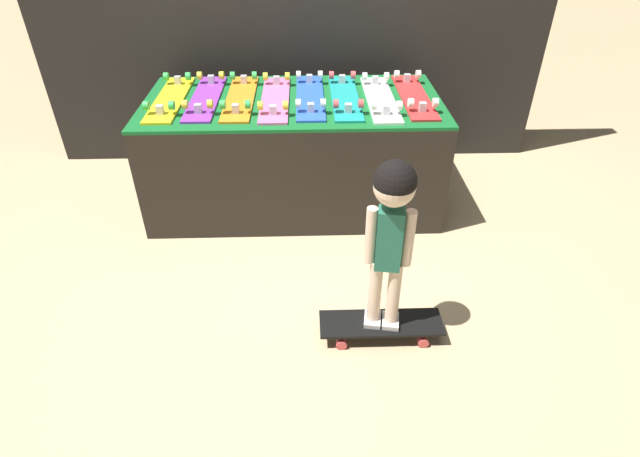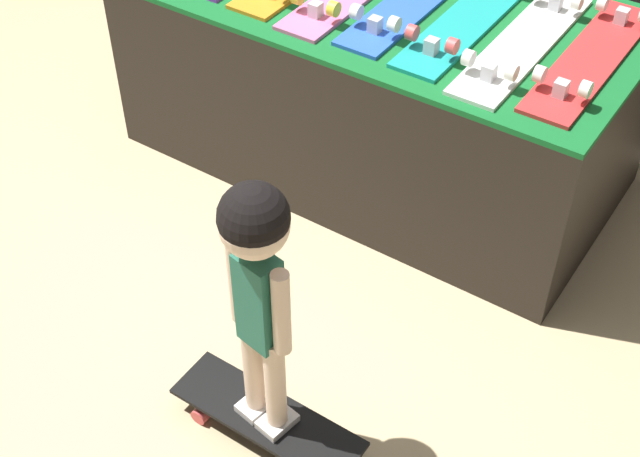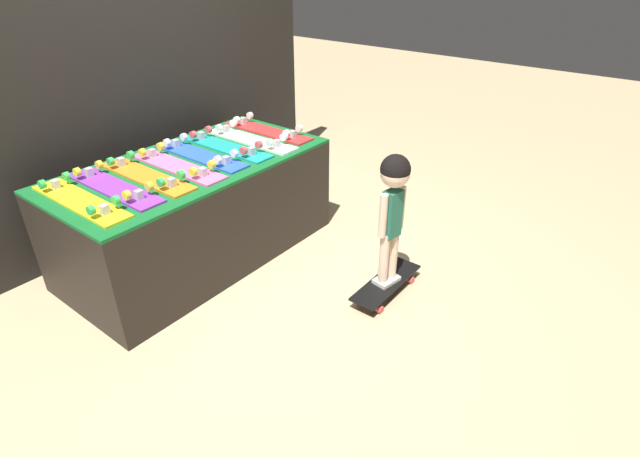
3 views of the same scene
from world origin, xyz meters
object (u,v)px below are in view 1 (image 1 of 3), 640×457
(skateboard_yellow_on_rack, at_px, (170,97))
(skateboard_purple_on_rack, at_px, (206,96))
(skateboard_on_floor, at_px, (381,325))
(child, at_px, (391,218))
(skateboard_teal_on_rack, at_px, (345,96))
(skateboard_blue_on_rack, at_px, (310,96))
(skateboard_red_on_rack, at_px, (414,95))
(skateboard_pink_on_rack, at_px, (275,97))
(skateboard_white_on_rack, at_px, (380,97))
(skateboard_orange_on_rack, at_px, (240,96))

(skateboard_yellow_on_rack, bearing_deg, skateboard_purple_on_rack, 2.82)
(skateboard_on_floor, distance_m, child, 0.63)
(skateboard_purple_on_rack, distance_m, skateboard_on_floor, 1.80)
(skateboard_teal_on_rack, relative_size, skateboard_on_floor, 1.31)
(skateboard_purple_on_rack, xyz_separation_m, skateboard_teal_on_rack, (0.88, -0.02, 0.00))
(child, bearing_deg, skateboard_blue_on_rack, 112.82)
(skateboard_red_on_rack, bearing_deg, skateboard_yellow_on_rack, 179.82)
(skateboard_teal_on_rack, height_order, skateboard_red_on_rack, same)
(skateboard_yellow_on_rack, bearing_deg, skateboard_pink_on_rack, -1.95)
(skateboard_pink_on_rack, bearing_deg, skateboard_yellow_on_rack, 178.05)
(skateboard_pink_on_rack, distance_m, skateboard_teal_on_rack, 0.44)
(skateboard_white_on_rack, bearing_deg, skateboard_blue_on_rack, 173.81)
(skateboard_orange_on_rack, bearing_deg, skateboard_pink_on_rack, -6.21)
(skateboard_yellow_on_rack, xyz_separation_m, skateboard_on_floor, (1.20, -1.34, -0.67))
(skateboard_yellow_on_rack, bearing_deg, skateboard_on_floor, -48.16)
(skateboard_white_on_rack, distance_m, child, 1.30)
(skateboard_blue_on_rack, distance_m, skateboard_white_on_rack, 0.44)
(skateboard_blue_on_rack, distance_m, skateboard_on_floor, 1.53)
(skateboard_yellow_on_rack, distance_m, skateboard_purple_on_rack, 0.22)
(skateboard_blue_on_rack, relative_size, child, 0.90)
(skateboard_purple_on_rack, bearing_deg, skateboard_red_on_rack, -0.69)
(skateboard_orange_on_rack, height_order, child, child)
(skateboard_teal_on_rack, relative_size, skateboard_white_on_rack, 1.00)
(skateboard_pink_on_rack, bearing_deg, skateboard_white_on_rack, -1.83)
(skateboard_white_on_rack, bearing_deg, child, -95.34)
(skateboard_yellow_on_rack, height_order, skateboard_white_on_rack, same)
(skateboard_blue_on_rack, distance_m, skateboard_red_on_rack, 0.66)
(skateboard_purple_on_rack, relative_size, skateboard_blue_on_rack, 1.00)
(skateboard_teal_on_rack, distance_m, child, 1.33)
(skateboard_pink_on_rack, bearing_deg, skateboard_teal_on_rack, 1.74)
(skateboard_yellow_on_rack, xyz_separation_m, skateboard_purple_on_rack, (0.22, 0.01, 0.00))
(skateboard_pink_on_rack, height_order, skateboard_teal_on_rack, same)
(skateboard_blue_on_rack, bearing_deg, skateboard_pink_on_rack, -173.10)
(skateboard_white_on_rack, bearing_deg, skateboard_pink_on_rack, 178.17)
(skateboard_pink_on_rack, relative_size, skateboard_red_on_rack, 1.00)
(skateboard_teal_on_rack, height_order, child, child)
(skateboard_on_floor, bearing_deg, child, -63.43)
(skateboard_pink_on_rack, distance_m, child, 1.42)
(skateboard_orange_on_rack, bearing_deg, child, -60.48)
(skateboard_pink_on_rack, distance_m, skateboard_on_floor, 1.57)
(skateboard_teal_on_rack, relative_size, child, 0.90)
(skateboard_orange_on_rack, distance_m, skateboard_pink_on_rack, 0.22)
(skateboard_yellow_on_rack, height_order, skateboard_pink_on_rack, same)
(child, bearing_deg, skateboard_pink_on_rack, 121.72)
(skateboard_pink_on_rack, xyz_separation_m, skateboard_red_on_rack, (0.88, 0.02, 0.00))
(skateboard_orange_on_rack, height_order, skateboard_white_on_rack, same)
(skateboard_red_on_rack, xyz_separation_m, child, (-0.34, -1.33, -0.04))
(skateboard_orange_on_rack, bearing_deg, skateboard_blue_on_rack, 0.35)
(skateboard_pink_on_rack, distance_m, skateboard_blue_on_rack, 0.22)
(skateboard_on_floor, bearing_deg, skateboard_red_on_rack, 75.66)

